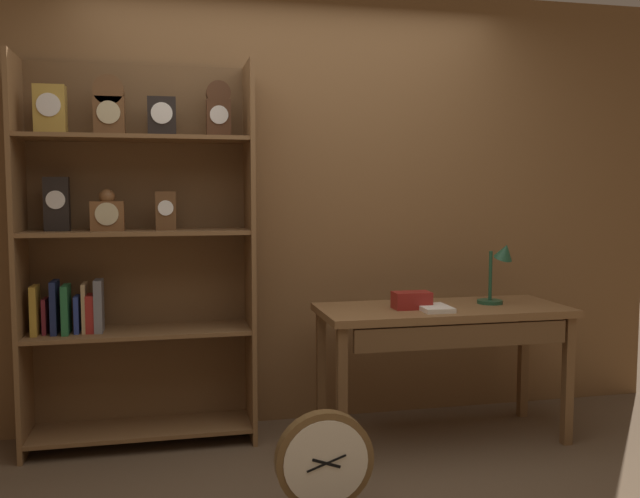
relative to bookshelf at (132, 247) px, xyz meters
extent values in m
cube|color=brown|center=(0.94, 0.21, 0.21)|extent=(4.80, 0.05, 2.60)
cube|color=brown|center=(-0.57, -0.04, -0.04)|extent=(0.02, 0.38, 2.10)
cube|color=brown|center=(0.64, -0.04, -0.04)|extent=(0.03, 0.38, 2.10)
cube|color=brown|center=(0.04, 0.14, -0.04)|extent=(1.23, 0.01, 2.10)
cube|color=brown|center=(0.04, -0.04, -1.01)|extent=(1.18, 0.36, 0.02)
cube|color=brown|center=(0.04, -0.04, -0.46)|extent=(1.18, 0.36, 0.02)
cube|color=brown|center=(0.04, -0.04, 0.08)|extent=(1.18, 0.36, 0.02)
cube|color=brown|center=(0.04, -0.04, 0.59)|extent=(1.18, 0.36, 0.02)
cube|color=#B28C38|center=(-0.39, -0.05, 0.72)|extent=(0.16, 0.10, 0.25)
cylinder|color=silver|center=(-0.39, -0.10, 0.74)|extent=(0.12, 0.01, 0.12)
cube|color=black|center=(-0.38, -0.02, 0.24)|extent=(0.13, 0.07, 0.29)
cylinder|color=silver|center=(-0.38, -0.06, 0.26)|extent=(0.10, 0.01, 0.10)
cube|color=brown|center=(-0.10, -0.04, 0.70)|extent=(0.16, 0.10, 0.20)
cylinder|color=brown|center=(-0.10, -0.04, 0.83)|extent=(0.16, 0.10, 0.16)
cylinder|color=#C6B78C|center=(-0.10, -0.10, 0.71)|extent=(0.12, 0.01, 0.12)
cube|color=brown|center=(-0.12, -0.06, 0.17)|extent=(0.17, 0.09, 0.16)
sphere|color=brown|center=(-0.12, -0.06, 0.28)|extent=(0.08, 0.08, 0.08)
cylinder|color=#C6B78C|center=(-0.12, -0.11, 0.19)|extent=(0.12, 0.01, 0.12)
cube|color=black|center=(0.17, -0.01, 0.71)|extent=(0.15, 0.08, 0.21)
cylinder|color=white|center=(0.17, -0.06, 0.72)|extent=(0.11, 0.01, 0.11)
cube|color=brown|center=(0.18, -0.05, 0.20)|extent=(0.11, 0.08, 0.21)
cylinder|color=white|center=(0.18, -0.10, 0.22)|extent=(0.08, 0.01, 0.08)
cube|color=#472816|center=(0.47, -0.04, 0.70)|extent=(0.13, 0.08, 0.20)
cylinder|color=#472816|center=(0.47, -0.04, 0.84)|extent=(0.13, 0.08, 0.13)
cylinder|color=silver|center=(0.47, -0.09, 0.72)|extent=(0.10, 0.01, 0.10)
cube|color=#B78C2D|center=(-0.50, -0.05, -0.32)|extent=(0.03, 0.15, 0.26)
cube|color=maroon|center=(-0.45, -0.03, -0.36)|extent=(0.02, 0.12, 0.19)
cube|color=#19234C|center=(-0.40, -0.03, -0.31)|extent=(0.03, 0.17, 0.28)
cube|color=#236638|center=(-0.34, -0.05, -0.32)|extent=(0.03, 0.16, 0.26)
cube|color=navy|center=(-0.29, -0.04, -0.35)|extent=(0.03, 0.13, 0.20)
cube|color=tan|center=(-0.25, -0.02, -0.32)|extent=(0.02, 0.16, 0.26)
cube|color=maroon|center=(-0.22, -0.03, -0.35)|extent=(0.04, 0.14, 0.20)
cube|color=slate|center=(-0.18, -0.04, -0.31)|extent=(0.04, 0.14, 0.28)
cube|color=brown|center=(1.68, -0.32, -0.36)|extent=(1.38, 0.58, 0.04)
cube|color=brown|center=(1.04, -0.56, -0.73)|extent=(0.05, 0.05, 0.71)
cube|color=brown|center=(2.32, -0.56, -0.73)|extent=(0.05, 0.05, 0.71)
cube|color=brown|center=(1.04, -0.08, -0.73)|extent=(0.05, 0.05, 0.71)
cube|color=brown|center=(2.32, -0.08, -0.73)|extent=(0.05, 0.05, 0.71)
cube|color=brown|center=(1.68, -0.59, -0.45)|extent=(1.17, 0.03, 0.12)
cylinder|color=#1E472D|center=(1.99, -0.28, -0.33)|extent=(0.15, 0.15, 0.02)
cylinder|color=#1E472D|center=(1.99, -0.28, -0.18)|extent=(0.02, 0.02, 0.28)
cone|color=#1E472D|center=(2.05, -0.33, -0.03)|extent=(0.15, 0.16, 0.12)
cube|color=maroon|center=(1.49, -0.34, -0.29)|extent=(0.20, 0.12, 0.09)
cube|color=silver|center=(1.59, -0.42, -0.32)|extent=(0.16, 0.22, 0.02)
cylinder|color=brown|center=(0.83, -1.09, -0.84)|extent=(0.43, 0.06, 0.43)
cylinder|color=silver|center=(0.83, -1.12, -0.84)|extent=(0.37, 0.01, 0.37)
cube|color=black|center=(0.83, -1.13, -0.84)|extent=(0.12, 0.01, 0.05)
cube|color=black|center=(0.83, -1.13, -0.84)|extent=(0.17, 0.01, 0.07)
camera|label=1|loc=(0.19, -3.82, 0.31)|focal=38.13mm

